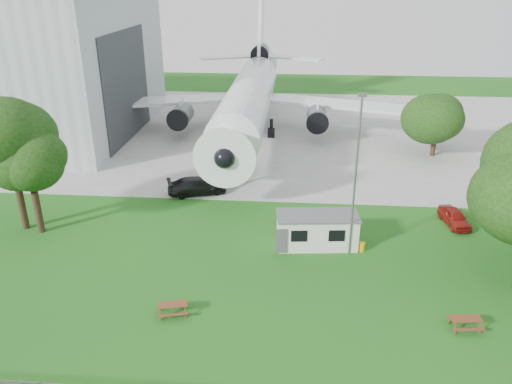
# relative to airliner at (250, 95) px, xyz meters

# --- Properties ---
(ground) EXTENTS (160.00, 160.00, 0.00)m
(ground) POSITION_rel_airliner_xyz_m (2.00, -35.86, -5.27)
(ground) COLOR #29751C
(concrete_apron) EXTENTS (120.00, 46.00, 0.03)m
(concrete_apron) POSITION_rel_airliner_xyz_m (2.00, 2.14, -5.25)
(concrete_apron) COLOR #B7B7B2
(concrete_apron) RESTS_ON ground
(airliner) EXTENTS (46.36, 47.73, 17.69)m
(airliner) POSITION_rel_airliner_xyz_m (0.00, 0.00, 0.00)
(airliner) COLOR white
(airliner) RESTS_ON ground
(site_cabin) EXTENTS (6.87, 3.31, 2.62)m
(site_cabin) POSITION_rel_airliner_xyz_m (7.78, -28.62, -3.96)
(site_cabin) COLOR silver
(site_cabin) RESTS_ON ground
(picnic_west) EXTENTS (2.10, 1.88, 0.76)m
(picnic_west) POSITION_rel_airliner_xyz_m (-1.30, -37.99, -5.27)
(picnic_west) COLOR brown
(picnic_west) RESTS_ON ground
(picnic_east) EXTENTS (1.95, 1.68, 0.76)m
(picnic_east) POSITION_rel_airliner_xyz_m (16.23, -37.94, -5.27)
(picnic_east) COLOR brown
(picnic_east) RESTS_ON ground
(lamp_mast) EXTENTS (0.16, 0.16, 12.00)m
(lamp_mast) POSITION_rel_airliner_xyz_m (10.20, -29.66, 0.73)
(lamp_mast) COLOR slate
(lamp_mast) RESTS_ON ground
(tree_west_big) EXTENTS (7.15, 7.15, 11.29)m
(tree_west_big) POSITION_rel_airliner_xyz_m (-16.12, -27.67, 2.42)
(tree_west_big) COLOR #382619
(tree_west_big) RESTS_ON ground
(tree_west_small) EXTENTS (5.96, 5.96, 9.06)m
(tree_west_small) POSITION_rel_airliner_xyz_m (-14.54, -28.18, 0.79)
(tree_west_small) COLOR #382619
(tree_west_small) RESTS_ON ground
(tree_far_apron) EXTENTS (6.75, 6.75, 7.98)m
(tree_far_apron) POSITION_rel_airliner_xyz_m (21.82, -6.49, -0.67)
(tree_far_apron) COLOR #382619
(tree_far_apron) RESTS_ON ground
(car_ne_hatch) EXTENTS (2.19, 4.14, 1.34)m
(car_ne_hatch) POSITION_rel_airliner_xyz_m (19.36, -24.21, -4.60)
(car_ne_hatch) COLOR maroon
(car_ne_hatch) RESTS_ON ground
(car_apron_van) EXTENTS (5.98, 3.98, 1.61)m
(car_apron_van) POSITION_rel_airliner_xyz_m (-3.31, -19.55, -4.47)
(car_apron_van) COLOR black
(car_apron_van) RESTS_ON ground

